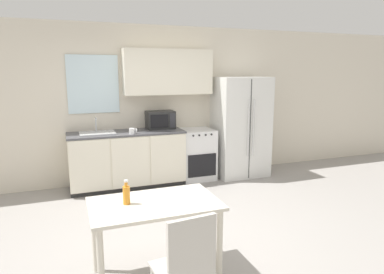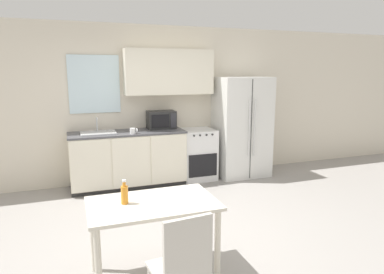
{
  "view_description": "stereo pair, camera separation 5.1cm",
  "coord_description": "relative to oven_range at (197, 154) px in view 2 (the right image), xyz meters",
  "views": [
    {
      "loc": [
        -1.17,
        -3.66,
        1.91
      ],
      "look_at": [
        0.4,
        0.56,
        1.05
      ],
      "focal_mm": 32.0,
      "sensor_mm": 36.0,
      "label": 1
    },
    {
      "loc": [
        -1.12,
        -3.68,
        1.91
      ],
      "look_at": [
        0.4,
        0.56,
        1.05
      ],
      "focal_mm": 32.0,
      "sensor_mm": 36.0,
      "label": 2
    }
  ],
  "objects": [
    {
      "name": "dining_table",
      "position": [
        -1.46,
        -2.73,
        0.18
      ],
      "size": [
        1.16,
        0.71,
        0.75
      ],
      "color": "beige",
      "rests_on": "ground_plane"
    },
    {
      "name": "oven_range",
      "position": [
        0.0,
        0.0,
        0.0
      ],
      "size": [
        0.6,
        0.6,
        0.9
      ],
      "color": "white",
      "rests_on": "ground_plane"
    },
    {
      "name": "wall_back",
      "position": [
        -0.92,
        0.29,
        0.99
      ],
      "size": [
        12.0,
        0.38,
        2.7
      ],
      "color": "beige",
      "rests_on": "ground_plane"
    },
    {
      "name": "kitchen_sink",
      "position": [
        -1.71,
        -0.01,
        0.5
      ],
      "size": [
        0.55,
        0.41,
        0.24
      ],
      "color": "#B7BABC",
      "rests_on": "kitchen_counter"
    },
    {
      "name": "coffee_mug",
      "position": [
        -1.18,
        -0.25,
        0.53
      ],
      "size": [
        0.12,
        0.09,
        0.09
      ],
      "color": "white",
      "rests_on": "kitchen_counter"
    },
    {
      "name": "microwave",
      "position": [
        -0.63,
        0.11,
        0.64
      ],
      "size": [
        0.47,
        0.32,
        0.31
      ],
      "color": "#282828",
      "rests_on": "kitchen_counter"
    },
    {
      "name": "ground_plane",
      "position": [
        -0.99,
        -1.93,
        -0.45
      ],
      "size": [
        12.0,
        12.0,
        0.0
      ],
      "primitive_type": "plane",
      "color": "gray"
    },
    {
      "name": "dining_chair_near",
      "position": [
        -1.41,
        -3.46,
        0.09
      ],
      "size": [
        0.44,
        0.44,
        0.93
      ],
      "rotation": [
        0.0,
        0.0,
        0.1
      ],
      "color": "beige",
      "rests_on": "ground_plane"
    },
    {
      "name": "kitchen_counter",
      "position": [
        -1.24,
        -0.02,
        0.02
      ],
      "size": [
        1.89,
        0.65,
        0.94
      ],
      "color": "#333333",
      "rests_on": "ground_plane"
    },
    {
      "name": "refrigerator",
      "position": [
        0.86,
        -0.06,
        0.46
      ],
      "size": [
        0.95,
        0.75,
        1.82
      ],
      "color": "silver",
      "rests_on": "ground_plane"
    },
    {
      "name": "drink_bottle",
      "position": [
        -1.7,
        -2.68,
        0.39
      ],
      "size": [
        0.06,
        0.06,
        0.22
      ],
      "color": "orange",
      "rests_on": "dining_table"
    }
  ]
}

